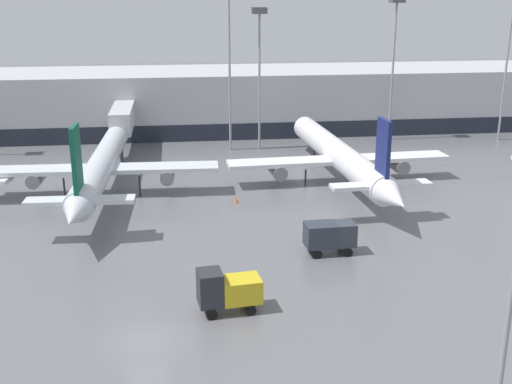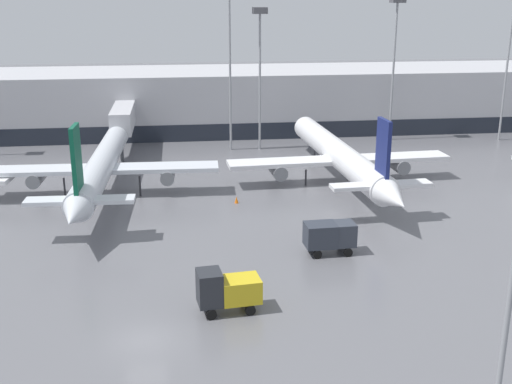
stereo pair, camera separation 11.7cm
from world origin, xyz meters
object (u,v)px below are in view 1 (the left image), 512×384
at_px(apron_light_mast_4, 229,18).
at_px(apron_light_mast_5, 511,22).
at_px(service_truck_3, 227,289).
at_px(apron_light_mast_0, 395,29).
at_px(service_truck_2, 330,235).
at_px(traffic_cone_0, 88,170).
at_px(parked_jet_2, 339,156).
at_px(traffic_cone_2, 236,200).
at_px(parked_jet_1, 102,165).
at_px(apron_light_mast_1, 259,39).

bearing_deg(apron_light_mast_4, apron_light_mast_5, 1.50).
bearing_deg(service_truck_3, apron_light_mast_4, -101.84).
bearing_deg(apron_light_mast_0, service_truck_3, -119.34).
bearing_deg(apron_light_mast_5, service_truck_2, -131.91).
distance_m(service_truck_2, service_truck_3, 12.55).
bearing_deg(traffic_cone_0, apron_light_mast_4, 28.81).
height_order(parked_jet_2, service_truck_3, parked_jet_2).
bearing_deg(traffic_cone_2, apron_light_mast_4, 86.32).
relative_size(parked_jet_2, service_truck_2, 8.93).
height_order(service_truck_2, traffic_cone_2, service_truck_2).
height_order(parked_jet_2, service_truck_2, parked_jet_2).
xyz_separation_m(parked_jet_2, apron_light_mast_0, (12.41, 19.89, 12.32)).
bearing_deg(service_truck_2, parked_jet_1, 134.82).
relative_size(service_truck_3, traffic_cone_2, 6.41).
bearing_deg(apron_light_mast_1, parked_jet_2, -68.03).
distance_m(parked_jet_1, service_truck_3, 28.95).
distance_m(service_truck_2, apron_light_mast_5, 52.58).
bearing_deg(parked_jet_2, service_truck_3, 149.59).
relative_size(service_truck_2, traffic_cone_0, 5.31).
xyz_separation_m(service_truck_3, traffic_cone_0, (-13.26, 35.66, -1.22)).
height_order(traffic_cone_2, apron_light_mast_5, apron_light_mast_5).
bearing_deg(parked_jet_1, traffic_cone_2, -105.66).
relative_size(traffic_cone_2, apron_light_mast_5, 0.03).
height_order(traffic_cone_2, apron_light_mast_1, apron_light_mast_1).
height_order(service_truck_3, traffic_cone_2, service_truck_3).
bearing_deg(traffic_cone_0, parked_jet_2, -14.14).
xyz_separation_m(parked_jet_2, apron_light_mast_1, (-6.68, 16.56, 11.47)).
bearing_deg(service_truck_3, traffic_cone_0, -76.02).
relative_size(parked_jet_1, service_truck_3, 8.44).
bearing_deg(apron_light_mast_1, service_truck_2, -88.69).
relative_size(parked_jet_1, traffic_cone_2, 54.07).
height_order(service_truck_3, apron_light_mast_1, apron_light_mast_1).
distance_m(traffic_cone_0, apron_light_mast_4, 26.02).
distance_m(parked_jet_1, apron_light_mast_0, 45.20).
bearing_deg(parked_jet_1, service_truck_3, -156.29).
distance_m(apron_light_mast_0, apron_light_mast_4, 23.22).
xyz_separation_m(traffic_cone_0, traffic_cone_2, (16.09, -13.10, -0.05)).
relative_size(service_truck_2, apron_light_mast_1, 0.22).
relative_size(parked_jet_2, traffic_cone_2, 54.46).
bearing_deg(service_truck_2, service_truck_3, -138.13).
distance_m(parked_jet_2, service_truck_2, 20.71).
bearing_deg(service_truck_3, parked_jet_1, -74.91).
height_order(service_truck_3, apron_light_mast_5, apron_light_mast_5).
height_order(parked_jet_1, apron_light_mast_0, apron_light_mast_0).
bearing_deg(parked_jet_1, parked_jet_2, -84.01).
bearing_deg(apron_light_mast_1, parked_jet_1, -135.78).
relative_size(apron_light_mast_0, apron_light_mast_4, 0.89).
distance_m(service_truck_3, traffic_cone_2, 22.78).
relative_size(parked_jet_2, apron_light_mast_1, 2.00).
xyz_separation_m(service_truck_2, apron_light_mast_1, (-0.83, 36.38, 12.87)).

